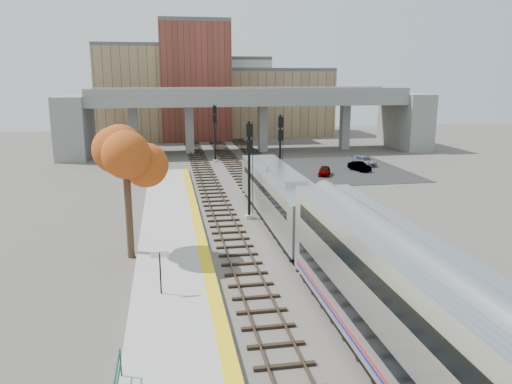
{
  "coord_description": "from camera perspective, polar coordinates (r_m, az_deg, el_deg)",
  "views": [
    {
      "loc": [
        -7.42,
        -29.04,
        11.16
      ],
      "look_at": [
        -0.81,
        7.54,
        2.5
      ],
      "focal_mm": 35.0,
      "sensor_mm": 36.0,
      "label": 1
    }
  ],
  "objects": [
    {
      "name": "coach",
      "position": [
        17.91,
        20.0,
        -15.58
      ],
      "size": [
        3.03,
        25.0,
        5.0
      ],
      "color": "#A8AAB2",
      "rests_on": "ground"
    },
    {
      "name": "signal_mast_mid",
      "position": [
        46.71,
        2.77,
        4.21
      ],
      "size": [
        0.6,
        0.64,
        7.7
      ],
      "color": "#9E9E99",
      "rests_on": "ground"
    },
    {
      "name": "overpass",
      "position": [
        75.25,
        -0.8,
        9.04
      ],
      "size": [
        54.0,
        12.0,
        9.5
      ],
      "color": "slate",
      "rests_on": "ground"
    },
    {
      "name": "buildings_far",
      "position": [
        96.06,
        -5.16,
        11.11
      ],
      "size": [
        43.0,
        21.0,
        20.6
      ],
      "color": "#998058",
      "rests_on": "ground"
    },
    {
      "name": "car_b",
      "position": [
        61.18,
        11.74,
        2.88
      ],
      "size": [
        2.03,
        3.47,
        1.08
      ],
      "primitive_type": "imported",
      "rotation": [
        0.0,
        0.0,
        0.29
      ],
      "color": "#99999E",
      "rests_on": "parking_lot"
    },
    {
      "name": "car_a",
      "position": [
        57.8,
        7.83,
        2.44
      ],
      "size": [
        2.34,
        3.38,
        1.07
      ],
      "primitive_type": "imported",
      "rotation": [
        0.0,
        0.0,
        -0.38
      ],
      "color": "#99999E",
      "rests_on": "parking_lot"
    },
    {
      "name": "parking_lot",
      "position": [
        61.94,
        10.17,
        2.55
      ],
      "size": [
        14.0,
        18.0,
        0.04
      ],
      "primitive_type": "cube",
      "color": "black",
      "rests_on": "ground"
    },
    {
      "name": "tree",
      "position": [
        31.17,
        -14.66,
        3.33
      ],
      "size": [
        3.6,
        3.6,
        8.21
      ],
      "color": "#382619",
      "rests_on": "ground"
    },
    {
      "name": "locomotive",
      "position": [
        38.04,
        2.83,
        -0.4
      ],
      "size": [
        3.02,
        19.05,
        4.1
      ],
      "color": "#A8AAB2",
      "rests_on": "ground"
    },
    {
      "name": "ground",
      "position": [
        31.98,
        3.86,
        -7.34
      ],
      "size": [
        160.0,
        160.0,
        0.0
      ],
      "primitive_type": "plane",
      "color": "#47423D",
      "rests_on": "ground"
    },
    {
      "name": "yellow_strip",
      "position": [
        31.05,
        -5.83,
        -7.32
      ],
      "size": [
        0.7,
        60.0,
        0.01
      ],
      "primitive_type": "cube",
      "color": "yellow",
      "rests_on": "platform"
    },
    {
      "name": "tracks",
      "position": [
        43.79,
        1.08,
        -1.55
      ],
      "size": [
        10.7,
        95.0,
        0.25
      ],
      "color": "black",
      "rests_on": "ground"
    },
    {
      "name": "station_sign",
      "position": [
        25.76,
        -10.92,
        -8.01
      ],
      "size": [
        0.9,
        0.1,
        2.27
      ],
      "rotation": [
        0.0,
        0.0,
        0.05
      ],
      "color": "black",
      "rests_on": "platform"
    },
    {
      "name": "platform",
      "position": [
        31.05,
        -9.35,
        -7.79
      ],
      "size": [
        4.5,
        60.0,
        0.35
      ],
      "primitive_type": "cube",
      "color": "#9E9E99",
      "rests_on": "ground"
    },
    {
      "name": "car_c",
      "position": [
        65.16,
        12.28,
        3.49
      ],
      "size": [
        2.46,
        4.16,
        1.13
      ],
      "primitive_type": "imported",
      "rotation": [
        0.0,
        0.0,
        0.24
      ],
      "color": "#99999E",
      "rests_on": "parking_lot"
    },
    {
      "name": "signal_mast_near",
      "position": [
        39.12,
        -0.78,
        2.54
      ],
      "size": [
        0.6,
        0.64,
        7.76
      ],
      "color": "#9E9E99",
      "rests_on": "ground"
    },
    {
      "name": "signal_mast_far",
      "position": [
        66.07,
        -4.73,
        6.69
      ],
      "size": [
        0.6,
        0.64,
        7.53
      ],
      "color": "#9E9E99",
      "rests_on": "ground"
    }
  ]
}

